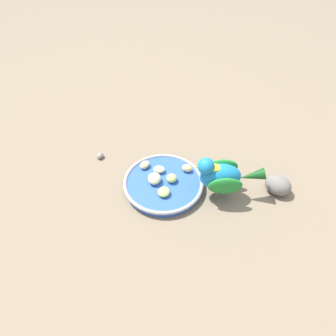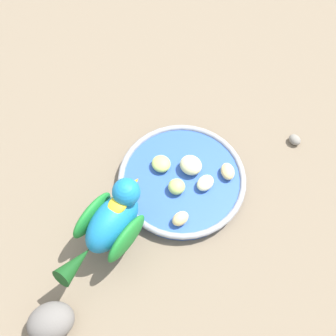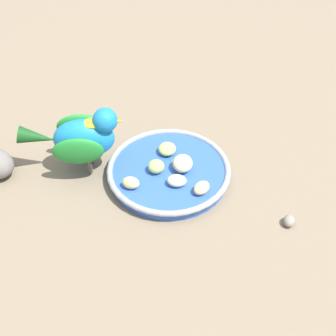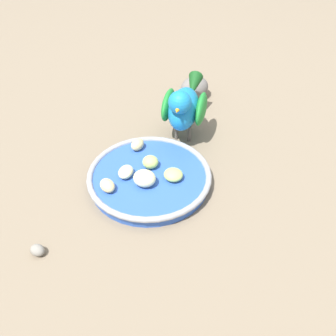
{
  "view_description": "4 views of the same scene",
  "coord_description": "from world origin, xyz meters",
  "px_view_note": "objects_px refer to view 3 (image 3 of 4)",
  "views": [
    {
      "loc": [
        0.1,
        -0.58,
        0.66
      ],
      "look_at": [
        0.0,
        0.01,
        0.06
      ],
      "focal_mm": 35.01,
      "sensor_mm": 36.0,
      "label": 1
    },
    {
      "loc": [
        0.26,
        0.23,
        0.71
      ],
      "look_at": [
        0.0,
        -0.03,
        0.04
      ],
      "focal_mm": 50.05,
      "sensor_mm": 36.0,
      "label": 2
    },
    {
      "loc": [
        -0.08,
        0.58,
        0.58
      ],
      "look_at": [
        -0.01,
        0.01,
        0.04
      ],
      "focal_mm": 50.38,
      "sensor_mm": 36.0,
      "label": 3
    },
    {
      "loc": [
        -0.46,
        -0.24,
        0.48
      ],
      "look_at": [
        0.01,
        -0.04,
        0.03
      ],
      "focal_mm": 42.51,
      "sensor_mm": 36.0,
      "label": 4
    }
  ],
  "objects_px": {
    "apple_piece_5": "(177,181)",
    "parrot": "(82,137)",
    "apple_piece_0": "(183,163)",
    "pebble_0": "(289,221)",
    "apple_piece_3": "(131,183)",
    "apple_piece_4": "(202,188)",
    "feeding_bowl": "(169,171)",
    "apple_piece_1": "(170,149)",
    "apple_piece_2": "(156,165)"
  },
  "relations": [
    {
      "from": "apple_piece_2",
      "to": "apple_piece_3",
      "type": "height_order",
      "value": "same"
    },
    {
      "from": "apple_piece_1",
      "to": "apple_piece_2",
      "type": "xyz_separation_m",
      "value": [
        0.02,
        0.05,
        0.0
      ]
    },
    {
      "from": "apple_piece_5",
      "to": "parrot",
      "type": "distance_m",
      "value": 0.18
    },
    {
      "from": "apple_piece_4",
      "to": "parrot",
      "type": "distance_m",
      "value": 0.22
    },
    {
      "from": "apple_piece_3",
      "to": "apple_piece_5",
      "type": "height_order",
      "value": "apple_piece_3"
    },
    {
      "from": "apple_piece_3",
      "to": "apple_piece_4",
      "type": "height_order",
      "value": "apple_piece_3"
    },
    {
      "from": "apple_piece_2",
      "to": "apple_piece_0",
      "type": "bearing_deg",
      "value": -170.19
    },
    {
      "from": "apple_piece_2",
      "to": "apple_piece_4",
      "type": "bearing_deg",
      "value": 152.36
    },
    {
      "from": "apple_piece_3",
      "to": "pebble_0",
      "type": "xyz_separation_m",
      "value": [
        -0.26,
        0.03,
        -0.02
      ]
    },
    {
      "from": "apple_piece_0",
      "to": "apple_piece_1",
      "type": "xyz_separation_m",
      "value": [
        0.03,
        -0.04,
        -0.0
      ]
    },
    {
      "from": "parrot",
      "to": "apple_piece_1",
      "type": "bearing_deg",
      "value": 4.21
    },
    {
      "from": "pebble_0",
      "to": "apple_piece_3",
      "type": "bearing_deg",
      "value": -6.93
    },
    {
      "from": "feeding_bowl",
      "to": "parrot",
      "type": "bearing_deg",
      "value": -1.11
    },
    {
      "from": "apple_piece_4",
      "to": "pebble_0",
      "type": "xyz_separation_m",
      "value": [
        -0.14,
        0.04,
        -0.02
      ]
    },
    {
      "from": "apple_piece_1",
      "to": "apple_piece_4",
      "type": "height_order",
      "value": "same"
    },
    {
      "from": "apple_piece_5",
      "to": "apple_piece_0",
      "type": "bearing_deg",
      "value": -98.1
    },
    {
      "from": "apple_piece_2",
      "to": "apple_piece_3",
      "type": "bearing_deg",
      "value": 52.53
    },
    {
      "from": "feeding_bowl",
      "to": "apple_piece_4",
      "type": "xyz_separation_m",
      "value": [
        -0.06,
        0.05,
        0.02
      ]
    },
    {
      "from": "apple_piece_5",
      "to": "parrot",
      "type": "bearing_deg",
      "value": -13.0
    },
    {
      "from": "apple_piece_3",
      "to": "apple_piece_0",
      "type": "bearing_deg",
      "value": -145.83
    },
    {
      "from": "apple_piece_0",
      "to": "apple_piece_5",
      "type": "relative_size",
      "value": 1.19
    },
    {
      "from": "apple_piece_2",
      "to": "parrot",
      "type": "bearing_deg",
      "value": -3.42
    },
    {
      "from": "apple_piece_1",
      "to": "apple_piece_2",
      "type": "relative_size",
      "value": 1.17
    },
    {
      "from": "apple_piece_0",
      "to": "pebble_0",
      "type": "bearing_deg",
      "value": 154.39
    },
    {
      "from": "apple_piece_0",
      "to": "pebble_0",
      "type": "height_order",
      "value": "apple_piece_0"
    },
    {
      "from": "apple_piece_0",
      "to": "pebble_0",
      "type": "relative_size",
      "value": 1.69
    },
    {
      "from": "apple_piece_2",
      "to": "pebble_0",
      "type": "distance_m",
      "value": 0.24
    },
    {
      "from": "apple_piece_2",
      "to": "parrot",
      "type": "height_order",
      "value": "parrot"
    },
    {
      "from": "feeding_bowl",
      "to": "parrot",
      "type": "distance_m",
      "value": 0.16
    },
    {
      "from": "apple_piece_1",
      "to": "apple_piece_2",
      "type": "bearing_deg",
      "value": 69.28
    },
    {
      "from": "apple_piece_4",
      "to": "apple_piece_5",
      "type": "xyz_separation_m",
      "value": [
        0.04,
        -0.01,
        -0.0
      ]
    },
    {
      "from": "apple_piece_5",
      "to": "pebble_0",
      "type": "height_order",
      "value": "apple_piece_5"
    },
    {
      "from": "apple_piece_1",
      "to": "apple_piece_3",
      "type": "bearing_deg",
      "value": 60.17
    },
    {
      "from": "apple_piece_0",
      "to": "parrot",
      "type": "xyz_separation_m",
      "value": [
        0.17,
        0.0,
        0.04
      ]
    },
    {
      "from": "apple_piece_0",
      "to": "apple_piece_5",
      "type": "bearing_deg",
      "value": 81.9
    },
    {
      "from": "apple_piece_2",
      "to": "apple_piece_5",
      "type": "height_order",
      "value": "apple_piece_2"
    },
    {
      "from": "apple_piece_0",
      "to": "apple_piece_5",
      "type": "distance_m",
      "value": 0.04
    },
    {
      "from": "apple_piece_4",
      "to": "apple_piece_3",
      "type": "bearing_deg",
      "value": 2.12
    },
    {
      "from": "apple_piece_5",
      "to": "pebble_0",
      "type": "relative_size",
      "value": 1.42
    },
    {
      "from": "pebble_0",
      "to": "parrot",
      "type": "bearing_deg",
      "value": -13.74
    },
    {
      "from": "apple_piece_3",
      "to": "apple_piece_2",
      "type": "bearing_deg",
      "value": -127.47
    },
    {
      "from": "apple_piece_0",
      "to": "apple_piece_3",
      "type": "relative_size",
      "value": 1.33
    },
    {
      "from": "feeding_bowl",
      "to": "apple_piece_0",
      "type": "relative_size",
      "value": 5.63
    },
    {
      "from": "pebble_0",
      "to": "apple_piece_0",
      "type": "bearing_deg",
      "value": -25.61
    },
    {
      "from": "apple_piece_3",
      "to": "pebble_0",
      "type": "height_order",
      "value": "apple_piece_3"
    },
    {
      "from": "apple_piece_0",
      "to": "apple_piece_5",
      "type": "xyz_separation_m",
      "value": [
        0.01,
        0.04,
        -0.0
      ]
    },
    {
      "from": "apple_piece_3",
      "to": "apple_piece_4",
      "type": "distance_m",
      "value": 0.12
    },
    {
      "from": "feeding_bowl",
      "to": "apple_piece_0",
      "type": "height_order",
      "value": "apple_piece_0"
    },
    {
      "from": "apple_piece_0",
      "to": "apple_piece_2",
      "type": "xyz_separation_m",
      "value": [
        0.04,
        0.01,
        -0.0
      ]
    },
    {
      "from": "feeding_bowl",
      "to": "apple_piece_4",
      "type": "distance_m",
      "value": 0.08
    }
  ]
}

